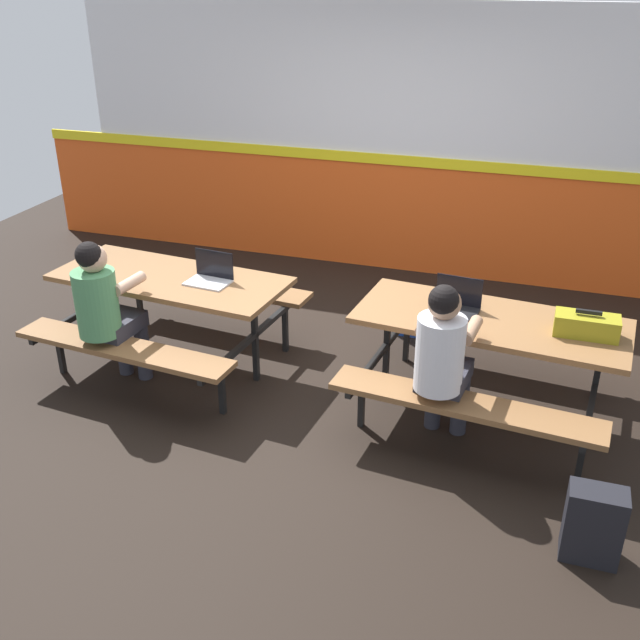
{
  "coord_description": "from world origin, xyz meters",
  "views": [
    {
      "loc": [
        1.49,
        -4.59,
        2.89
      ],
      "look_at": [
        0.0,
        -0.03,
        0.55
      ],
      "focal_mm": 41.15,
      "sensor_mm": 36.0,
      "label": 1
    }
  ],
  "objects_px": {
    "laptop_silver": "(210,276)",
    "toolbox_grey": "(587,325)",
    "picnic_table_left": "(171,296)",
    "student_nearer": "(105,305)",
    "tote_bag_bright": "(417,314)",
    "laptop_dark": "(456,304)",
    "student_further": "(443,354)",
    "backpack_dark": "(593,524)",
    "picnic_table_right": "(488,341)"
  },
  "relations": [
    {
      "from": "picnic_table_left",
      "to": "laptop_silver",
      "type": "distance_m",
      "value": 0.4
    },
    {
      "from": "laptop_silver",
      "to": "toolbox_grey",
      "type": "xyz_separation_m",
      "value": [
        2.67,
        -0.05,
        0.02
      ]
    },
    {
      "from": "student_nearer",
      "to": "student_further",
      "type": "distance_m",
      "value": 2.41
    },
    {
      "from": "student_nearer",
      "to": "laptop_silver",
      "type": "xyz_separation_m",
      "value": [
        0.57,
        0.54,
        0.08
      ]
    },
    {
      "from": "toolbox_grey",
      "to": "student_further",
      "type": "bearing_deg",
      "value": -150.12
    },
    {
      "from": "student_nearer",
      "to": "laptop_dark",
      "type": "bearing_deg",
      "value": 14.38
    },
    {
      "from": "picnic_table_right",
      "to": "backpack_dark",
      "type": "height_order",
      "value": "picnic_table_right"
    },
    {
      "from": "student_further",
      "to": "tote_bag_bright",
      "type": "xyz_separation_m",
      "value": [
        -0.45,
        1.59,
        -0.51
      ]
    },
    {
      "from": "student_nearer",
      "to": "student_further",
      "type": "bearing_deg",
      "value": 0.36
    },
    {
      "from": "student_nearer",
      "to": "laptop_silver",
      "type": "height_order",
      "value": "student_nearer"
    },
    {
      "from": "tote_bag_bright",
      "to": "toolbox_grey",
      "type": "bearing_deg",
      "value": -40.7
    },
    {
      "from": "student_further",
      "to": "backpack_dark",
      "type": "xyz_separation_m",
      "value": [
        0.96,
        -0.71,
        -0.49
      ]
    },
    {
      "from": "backpack_dark",
      "to": "laptop_silver",
      "type": "bearing_deg",
      "value": 156.06
    },
    {
      "from": "backpack_dark",
      "to": "picnic_table_left",
      "type": "bearing_deg",
      "value": 158.5
    },
    {
      "from": "toolbox_grey",
      "to": "laptop_dark",
      "type": "bearing_deg",
      "value": 172.02
    },
    {
      "from": "picnic_table_right",
      "to": "picnic_table_left",
      "type": "bearing_deg",
      "value": -179.65
    },
    {
      "from": "picnic_table_left",
      "to": "toolbox_grey",
      "type": "relative_size",
      "value": 4.67
    },
    {
      "from": "student_nearer",
      "to": "tote_bag_bright",
      "type": "height_order",
      "value": "student_nearer"
    },
    {
      "from": "laptop_dark",
      "to": "toolbox_grey",
      "type": "bearing_deg",
      "value": -7.98
    },
    {
      "from": "student_nearer",
      "to": "toolbox_grey",
      "type": "distance_m",
      "value": 3.28
    },
    {
      "from": "backpack_dark",
      "to": "student_further",
      "type": "bearing_deg",
      "value": 143.26
    },
    {
      "from": "picnic_table_left",
      "to": "student_nearer",
      "type": "height_order",
      "value": "student_nearer"
    },
    {
      "from": "picnic_table_right",
      "to": "laptop_dark",
      "type": "bearing_deg",
      "value": 166.08
    },
    {
      "from": "toolbox_grey",
      "to": "backpack_dark",
      "type": "relative_size",
      "value": 0.91
    },
    {
      "from": "picnic_table_right",
      "to": "laptop_dark",
      "type": "distance_m",
      "value": 0.33
    },
    {
      "from": "student_further",
      "to": "toolbox_grey",
      "type": "bearing_deg",
      "value": 29.88
    },
    {
      "from": "picnic_table_left",
      "to": "student_nearer",
      "type": "relative_size",
      "value": 1.55
    },
    {
      "from": "toolbox_grey",
      "to": "backpack_dark",
      "type": "xyz_separation_m",
      "value": [
        0.12,
        -1.19,
        -0.6
      ]
    },
    {
      "from": "picnic_table_right",
      "to": "student_nearer",
      "type": "relative_size",
      "value": 1.55
    },
    {
      "from": "toolbox_grey",
      "to": "laptop_silver",
      "type": "bearing_deg",
      "value": 178.98
    },
    {
      "from": "toolbox_grey",
      "to": "tote_bag_bright",
      "type": "relative_size",
      "value": 0.93
    },
    {
      "from": "picnic_table_left",
      "to": "student_nearer",
      "type": "xyz_separation_m",
      "value": [
        -0.23,
        -0.54,
        0.13
      ]
    },
    {
      "from": "picnic_table_left",
      "to": "backpack_dark",
      "type": "bearing_deg",
      "value": -21.5
    },
    {
      "from": "laptop_silver",
      "to": "laptop_dark",
      "type": "xyz_separation_m",
      "value": [
        1.82,
        0.07,
        0.0
      ]
    },
    {
      "from": "laptop_silver",
      "to": "toolbox_grey",
      "type": "height_order",
      "value": "laptop_silver"
    },
    {
      "from": "student_further",
      "to": "laptop_dark",
      "type": "relative_size",
      "value": 3.55
    },
    {
      "from": "toolbox_grey",
      "to": "tote_bag_bright",
      "type": "height_order",
      "value": "toolbox_grey"
    },
    {
      "from": "laptop_silver",
      "to": "backpack_dark",
      "type": "height_order",
      "value": "laptop_silver"
    },
    {
      "from": "laptop_dark",
      "to": "tote_bag_bright",
      "type": "height_order",
      "value": "laptop_dark"
    },
    {
      "from": "student_further",
      "to": "laptop_dark",
      "type": "distance_m",
      "value": 0.6
    },
    {
      "from": "student_further",
      "to": "laptop_silver",
      "type": "xyz_separation_m",
      "value": [
        -1.84,
        0.53,
        0.08
      ]
    },
    {
      "from": "laptop_dark",
      "to": "toolbox_grey",
      "type": "distance_m",
      "value": 0.86
    },
    {
      "from": "picnic_table_left",
      "to": "toolbox_grey",
      "type": "height_order",
      "value": "toolbox_grey"
    },
    {
      "from": "picnic_table_left",
      "to": "laptop_dark",
      "type": "distance_m",
      "value": 2.18
    },
    {
      "from": "student_nearer",
      "to": "laptop_dark",
      "type": "relative_size",
      "value": 3.55
    },
    {
      "from": "laptop_dark",
      "to": "backpack_dark",
      "type": "height_order",
      "value": "laptop_dark"
    },
    {
      "from": "laptop_silver",
      "to": "tote_bag_bright",
      "type": "height_order",
      "value": "laptop_silver"
    },
    {
      "from": "laptop_silver",
      "to": "backpack_dark",
      "type": "bearing_deg",
      "value": -23.94
    },
    {
      "from": "student_further",
      "to": "laptop_silver",
      "type": "distance_m",
      "value": 1.91
    },
    {
      "from": "picnic_table_right",
      "to": "laptop_silver",
      "type": "distance_m",
      "value": 2.08
    }
  ]
}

